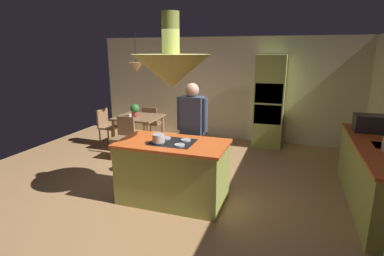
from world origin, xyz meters
TOP-DOWN VIEW (x-y plane):
  - ground at (0.00, 0.00)m, footprint 8.16×8.16m
  - wall_back at (0.00, 3.45)m, footprint 6.80×0.10m
  - kitchen_island at (0.00, -0.20)m, footprint 1.61×0.89m
  - counter_run_right at (2.84, 0.60)m, footprint 0.73×2.63m
  - oven_tower at (1.10, 3.04)m, footprint 0.66×0.62m
  - dining_table at (-1.70, 1.90)m, footprint 0.98×0.89m
  - person_at_island at (0.06, 0.51)m, footprint 0.53×0.23m
  - range_hood at (0.00, -0.20)m, footprint 1.10×1.10m
  - pendant_light_over_table at (-1.70, 1.90)m, footprint 0.32×0.32m
  - chair_facing_island at (-1.70, 1.23)m, footprint 0.40×0.40m
  - chair_by_back_wall at (-1.70, 2.57)m, footprint 0.40×0.40m
  - chair_at_corner at (-2.57, 1.90)m, footprint 0.40×0.40m
  - potted_plant_on_table at (-1.73, 1.81)m, footprint 0.20×0.20m
  - cup_on_table at (-1.79, 1.68)m, footprint 0.07×0.07m
  - microwave_on_counter at (2.84, 1.38)m, footprint 0.46×0.36m
  - cooking_pot_on_cooktop at (-0.16, -0.33)m, footprint 0.18×0.18m

SIDE VIEW (x-z plane):
  - ground at x=0.00m, z-range 0.00..0.00m
  - kitchen_island at x=0.00m, z-range -0.01..0.94m
  - counter_run_right at x=2.84m, z-range 0.01..0.93m
  - chair_facing_island at x=-1.70m, z-range 0.07..0.94m
  - chair_by_back_wall at x=-1.70m, z-range 0.07..0.94m
  - chair_at_corner at x=-2.57m, z-range 0.07..0.94m
  - dining_table at x=-1.70m, z-range 0.27..1.03m
  - cup_on_table at x=-1.79m, z-range 0.76..0.85m
  - potted_plant_on_table at x=-1.73m, z-range 0.78..1.08m
  - person_at_island at x=0.06m, z-range 0.13..1.85m
  - cooking_pot_on_cooktop at x=-0.16m, z-range 0.95..1.07m
  - microwave_on_counter at x=2.84m, z-range 0.93..1.21m
  - oven_tower at x=1.10m, z-range 0.00..2.13m
  - wall_back at x=0.00m, z-range 0.00..2.55m
  - pendant_light_over_table at x=-1.70m, z-range 1.45..2.27m
  - range_hood at x=0.00m, z-range 1.48..2.48m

